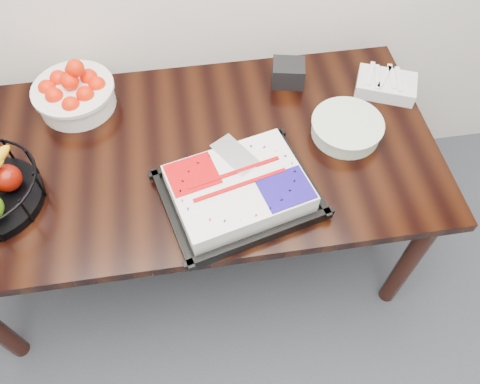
{
  "coord_description": "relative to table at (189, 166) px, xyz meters",
  "views": [
    {
      "loc": [
        0.03,
        0.92,
        2.05
      ],
      "look_at": [
        0.15,
        1.74,
        0.83
      ],
      "focal_mm": 35.0,
      "sensor_mm": 36.0,
      "label": 1
    }
  ],
  "objects": [
    {
      "name": "table",
      "position": [
        0.0,
        0.0,
        0.0
      ],
      "size": [
        1.8,
        0.9,
        0.75
      ],
      "color": "black",
      "rests_on": "ground"
    },
    {
      "name": "cake_tray",
      "position": [
        0.15,
        -0.23,
        0.13
      ],
      "size": [
        0.56,
        0.48,
        0.1
      ],
      "color": "black",
      "rests_on": "table"
    },
    {
      "name": "tangerine_bowl",
      "position": [
        -0.39,
        0.29,
        0.17
      ],
      "size": [
        0.3,
        0.3,
        0.19
      ],
      "color": "white",
      "rests_on": "table"
    },
    {
      "name": "plate_stack",
      "position": [
        0.58,
        -0.01,
        0.12
      ],
      "size": [
        0.26,
        0.26,
        0.06
      ],
      "color": "white",
      "rests_on": "table"
    },
    {
      "name": "fork_bag",
      "position": [
        0.8,
        0.19,
        0.12
      ],
      "size": [
        0.26,
        0.22,
        0.06
      ],
      "color": "silver",
      "rests_on": "table"
    },
    {
      "name": "napkin_box",
      "position": [
        0.43,
        0.3,
        0.13
      ],
      "size": [
        0.14,
        0.13,
        0.09
      ],
      "primitive_type": "cube",
      "rotation": [
        0.0,
        0.0,
        -0.21
      ],
      "color": "black",
      "rests_on": "table"
    }
  ]
}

